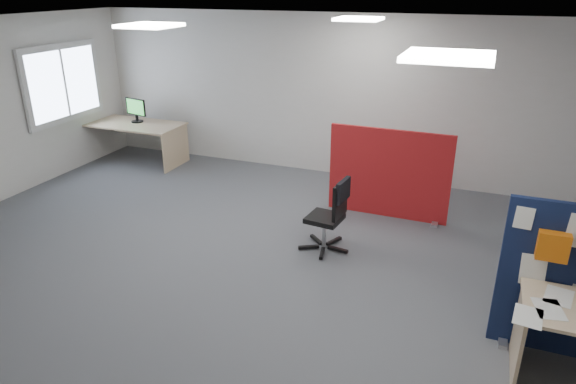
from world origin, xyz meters
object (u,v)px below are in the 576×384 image
(monitor_second, at_px, (136,109))
(office_chair, at_px, (332,211))
(red_divider, at_px, (388,175))
(second_desk, at_px, (137,132))

(monitor_second, xyz_separation_m, office_chair, (4.41, -2.13, -0.43))
(red_divider, relative_size, office_chair, 1.79)
(red_divider, xyz_separation_m, office_chair, (-0.43, -1.29, -0.09))
(second_desk, distance_m, office_chair, 4.85)
(monitor_second, distance_m, office_chair, 4.92)
(red_divider, height_order, office_chair, red_divider)
(second_desk, xyz_separation_m, monitor_second, (-0.02, 0.07, 0.41))
(monitor_second, relative_size, office_chair, 0.50)
(red_divider, bearing_deg, office_chair, -107.43)
(second_desk, distance_m, monitor_second, 0.42)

